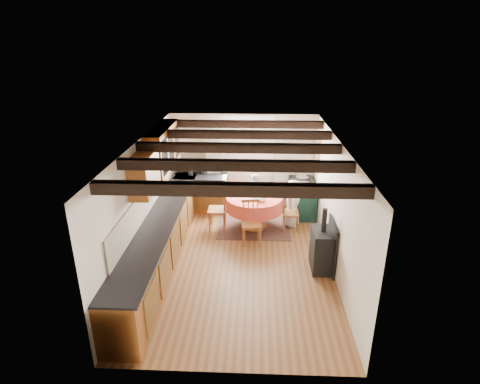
{
  "coord_description": "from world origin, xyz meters",
  "views": [
    {
      "loc": [
        0.31,
        -6.58,
        4.12
      ],
      "look_at": [
        0.0,
        0.8,
        1.15
      ],
      "focal_mm": 28.92,
      "sensor_mm": 36.0,
      "label": 1
    }
  ],
  "objects_px": {
    "dining_table": "(254,212)",
    "child_far": "(255,194)",
    "chair_near": "(251,223)",
    "chair_left": "(217,208)",
    "aga_range": "(302,198)",
    "child_right": "(292,203)",
    "chair_right": "(291,212)",
    "cast_iron_stove": "(323,240)",
    "cup": "(262,194)"
  },
  "relations": [
    {
      "from": "chair_left",
      "to": "child_far",
      "type": "distance_m",
      "value": 1.2
    },
    {
      "from": "chair_left",
      "to": "cup",
      "type": "height_order",
      "value": "chair_left"
    },
    {
      "from": "aga_range",
      "to": "dining_table",
      "type": "bearing_deg",
      "value": -146.88
    },
    {
      "from": "chair_left",
      "to": "child_right",
      "type": "height_order",
      "value": "child_right"
    },
    {
      "from": "aga_range",
      "to": "cast_iron_stove",
      "type": "distance_m",
      "value": 2.44
    },
    {
      "from": "aga_range",
      "to": "chair_right",
      "type": "bearing_deg",
      "value": -112.9
    },
    {
      "from": "dining_table",
      "to": "chair_left",
      "type": "distance_m",
      "value": 0.85
    },
    {
      "from": "cup",
      "to": "aga_range",
      "type": "bearing_deg",
      "value": 35.97
    },
    {
      "from": "chair_left",
      "to": "chair_right",
      "type": "distance_m",
      "value": 1.67
    },
    {
      "from": "dining_table",
      "to": "cup",
      "type": "distance_m",
      "value": 0.47
    },
    {
      "from": "chair_right",
      "to": "aga_range",
      "type": "height_order",
      "value": "aga_range"
    },
    {
      "from": "chair_near",
      "to": "cast_iron_stove",
      "type": "height_order",
      "value": "cast_iron_stove"
    },
    {
      "from": "aga_range",
      "to": "child_right",
      "type": "distance_m",
      "value": 0.7
    },
    {
      "from": "chair_near",
      "to": "child_far",
      "type": "distance_m",
      "value": 1.5
    },
    {
      "from": "chair_near",
      "to": "child_far",
      "type": "relative_size",
      "value": 0.91
    },
    {
      "from": "chair_right",
      "to": "chair_near",
      "type": "bearing_deg",
      "value": 129.17
    },
    {
      "from": "child_right",
      "to": "chair_near",
      "type": "bearing_deg",
      "value": 137.31
    },
    {
      "from": "chair_near",
      "to": "child_right",
      "type": "bearing_deg",
      "value": 35.62
    },
    {
      "from": "chair_near",
      "to": "aga_range",
      "type": "relative_size",
      "value": 1.0
    },
    {
      "from": "chair_right",
      "to": "cast_iron_stove",
      "type": "height_order",
      "value": "cast_iron_stove"
    },
    {
      "from": "chair_right",
      "to": "cast_iron_stove",
      "type": "xyz_separation_m",
      "value": [
        0.46,
        -1.62,
        0.18
      ]
    },
    {
      "from": "chair_left",
      "to": "cup",
      "type": "distance_m",
      "value": 1.06
    },
    {
      "from": "dining_table",
      "to": "cup",
      "type": "bearing_deg",
      "value": 11.1
    },
    {
      "from": "cast_iron_stove",
      "to": "child_right",
      "type": "height_order",
      "value": "cast_iron_stove"
    },
    {
      "from": "chair_near",
      "to": "cast_iron_stove",
      "type": "distance_m",
      "value": 1.63
    },
    {
      "from": "aga_range",
      "to": "cup",
      "type": "distance_m",
      "value": 1.31
    },
    {
      "from": "chair_near",
      "to": "chair_left",
      "type": "xyz_separation_m",
      "value": [
        -0.79,
        0.66,
        0.02
      ]
    },
    {
      "from": "child_far",
      "to": "child_right",
      "type": "relative_size",
      "value": 0.94
    },
    {
      "from": "chair_right",
      "to": "aga_range",
      "type": "distance_m",
      "value": 0.89
    },
    {
      "from": "cast_iron_stove",
      "to": "chair_left",
      "type": "bearing_deg",
      "value": 143.2
    },
    {
      "from": "chair_near",
      "to": "child_right",
      "type": "distance_m",
      "value": 1.29
    },
    {
      "from": "dining_table",
      "to": "chair_near",
      "type": "bearing_deg",
      "value": -93.85
    },
    {
      "from": "aga_range",
      "to": "cup",
      "type": "relative_size",
      "value": 9.42
    },
    {
      "from": "cast_iron_stove",
      "to": "child_right",
      "type": "bearing_deg",
      "value": 102.58
    },
    {
      "from": "chair_left",
      "to": "child_right",
      "type": "relative_size",
      "value": 0.89
    },
    {
      "from": "chair_right",
      "to": "cup",
      "type": "bearing_deg",
      "value": 83.87
    },
    {
      "from": "child_right",
      "to": "dining_table",
      "type": "bearing_deg",
      "value": 103.14
    },
    {
      "from": "chair_right",
      "to": "cast_iron_stove",
      "type": "bearing_deg",
      "value": -162.99
    },
    {
      "from": "dining_table",
      "to": "aga_range",
      "type": "bearing_deg",
      "value": 33.12
    },
    {
      "from": "aga_range",
      "to": "child_far",
      "type": "xyz_separation_m",
      "value": [
        -1.16,
        -0.01,
        0.09
      ]
    },
    {
      "from": "dining_table",
      "to": "child_far",
      "type": "distance_m",
      "value": 0.77
    },
    {
      "from": "aga_range",
      "to": "child_far",
      "type": "height_order",
      "value": "child_far"
    },
    {
      "from": "aga_range",
      "to": "cast_iron_stove",
      "type": "xyz_separation_m",
      "value": [
        0.11,
        -2.44,
        0.18
      ]
    },
    {
      "from": "chair_right",
      "to": "aga_range",
      "type": "bearing_deg",
      "value": -21.67
    },
    {
      "from": "aga_range",
      "to": "child_far",
      "type": "relative_size",
      "value": 0.91
    },
    {
      "from": "dining_table",
      "to": "chair_left",
      "type": "bearing_deg",
      "value": -174.64
    },
    {
      "from": "chair_near",
      "to": "aga_range",
      "type": "xyz_separation_m",
      "value": [
        1.22,
        1.5,
        -0.04
      ]
    },
    {
      "from": "dining_table",
      "to": "cast_iron_stove",
      "type": "bearing_deg",
      "value": -52.42
    },
    {
      "from": "dining_table",
      "to": "aga_range",
      "type": "xyz_separation_m",
      "value": [
        1.17,
        0.77,
        0.06
      ]
    },
    {
      "from": "dining_table",
      "to": "child_far",
      "type": "height_order",
      "value": "child_far"
    }
  ]
}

